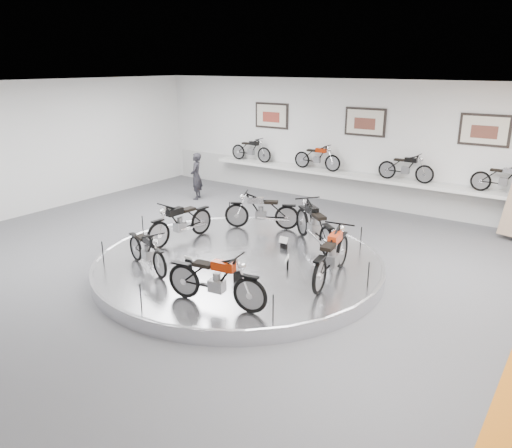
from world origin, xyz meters
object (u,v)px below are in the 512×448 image
Objects in this scene: bike_e at (216,279)px; visitor at (196,176)px; bike_d at (147,250)px; bike_f at (332,255)px; bike_c at (180,221)px; bike_a at (314,224)px; bike_b at (262,211)px; shelf at (358,177)px; display_platform at (239,264)px.

visitor reaches higher than bike_e.
bike_f reaches higher than bike_d.
bike_c is at bearing 134.30° from bike_e.
bike_a reaches higher than bike_b.
visitor is (-7.13, 4.06, -0.04)m from bike_f.
bike_d is 3.83m from bike_f.
bike_a is at bearing -78.37° from shelf.
bike_d is at bearing 159.59° from bike_e.
display_platform is at bearing 84.06° from bike_b.
bike_d is at bearing 25.25° from bike_c.
bike_f is (4.03, 0.05, 0.03)m from bike_c.
shelf is 4.82m from bike_a.
display_platform is 3.84× the size of bike_b.
display_platform is 3.75× the size of bike_e.
visitor is at bearing 51.49° from bike_f.
bike_e is (2.23, -0.46, 0.07)m from bike_d.
bike_c is 1.09× the size of visitor.
bike_f is at bearing 3.62° from display_platform.
visitor is at bearing -137.63° from bike_c.
bike_a is at bearing 124.85° from bike_c.
bike_d is 0.93× the size of visitor.
display_platform is 2.37m from bike_e.
bike_a is at bearing 74.69° from bike_d.
shelf is 6.57m from bike_c.
display_platform is at bearing 84.77° from bike_f.
display_platform is 2.08m from bike_d.
shelf is 6.93× the size of visitor.
bike_f is (2.97, -1.90, 0.05)m from bike_b.
visitor reaches higher than bike_a.
bike_d is (-1.22, -1.58, 0.59)m from display_platform.
display_platform is 4.03× the size of visitor.
bike_b is 4.68m from visitor.
shelf is at bearing 10.53° from bike_f.
bike_e is 2.48m from bike_f.
bike_e is at bearing 14.68° from visitor.
bike_c is at bearing -106.13° from shelf.
bike_d is 0.81× the size of bike_f.
bike_d is at bearing 94.60° from bike_a.
visitor is (-3.71, 5.78, 0.06)m from bike_d.
bike_b is 0.98× the size of bike_e.
visitor reaches higher than bike_d.
bike_b is at bearing 104.84° from bike_e.
display_platform is 0.58× the size of shelf.
bike_b is 0.92× the size of bike_f.
bike_d is at bearing 3.75° from visitor.
bike_a is 1.08× the size of bike_e.
bike_b reaches higher than shelf.
shelf is at bearing 90.00° from display_platform.
bike_c is 0.95× the size of bike_f.
bike_f reaches higher than shelf.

